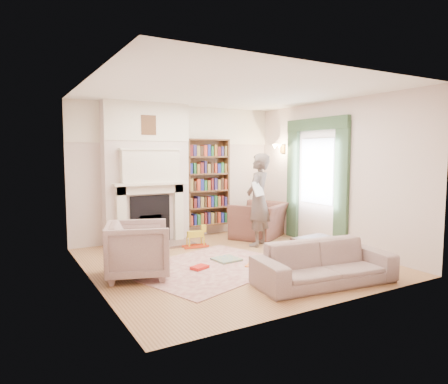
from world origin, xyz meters
TOP-DOWN VIEW (x-y plane):
  - floor at (0.00, 0.00)m, footprint 4.50×4.50m
  - ceiling at (0.00, 0.00)m, footprint 4.50×4.50m
  - wall_back at (0.00, 2.25)m, footprint 4.50×0.00m
  - wall_front at (0.00, -2.25)m, footprint 4.50×0.00m
  - wall_left at (-2.25, 0.00)m, footprint 0.00×4.50m
  - wall_right at (2.25, 0.00)m, footprint 0.00×4.50m
  - fireplace at (-0.75, 2.05)m, footprint 1.70×0.58m
  - bookcase at (0.65, 2.12)m, footprint 1.00×0.24m
  - window at (2.23, 0.40)m, footprint 0.02×0.90m
  - curtain_left at (2.20, -0.30)m, footprint 0.07×0.32m
  - curtain_right at (2.20, 1.10)m, footprint 0.07×0.32m
  - pelmet at (2.19, 0.40)m, footprint 0.09×1.70m
  - wall_sconce at (2.03, 1.50)m, footprint 0.20×0.24m
  - rug at (-0.46, -0.14)m, footprint 2.91×2.55m
  - armchair_reading at (1.51, 1.35)m, footprint 1.50×1.46m
  - armchair_left at (-1.61, -0.04)m, footprint 1.12×1.11m
  - sofa at (0.54, -1.61)m, footprint 2.05×1.02m
  - man_reading at (1.06, 0.75)m, footprint 0.79×0.73m
  - newspaper at (0.91, 0.55)m, footprint 0.40×0.32m
  - coffee_table at (1.07, -0.85)m, footprint 0.75×0.53m
  - paraffin_heater at (-1.34, 1.45)m, footprint 0.26×0.26m
  - rocking_horse at (-0.09, 1.20)m, footprint 0.51×0.25m
  - board_game at (-0.06, 0.07)m, footprint 0.44×0.44m
  - game_box_lid at (-0.67, -0.16)m, footprint 0.31×0.26m
  - comic_annuals at (0.21, -0.39)m, footprint 0.40×0.30m

SIDE VIEW (x-z plane):
  - floor at x=0.00m, z-range 0.00..0.00m
  - rug at x=-0.46m, z-range 0.00..0.01m
  - comic_annuals at x=0.21m, z-range 0.01..0.03m
  - board_game at x=-0.06m, z-range 0.01..0.04m
  - game_box_lid at x=-0.67m, z-range 0.01..0.06m
  - rocking_horse at x=-0.09m, z-range 0.00..0.43m
  - coffee_table at x=1.07m, z-range 0.00..0.45m
  - paraffin_heater at x=-1.34m, z-range 0.00..0.55m
  - sofa at x=0.54m, z-range 0.00..0.58m
  - armchair_reading at x=1.51m, z-range 0.00..0.74m
  - armchair_left at x=-1.61m, z-range 0.00..0.82m
  - man_reading at x=1.06m, z-range 0.00..1.81m
  - newspaper at x=0.91m, z-range 1.01..1.28m
  - bookcase at x=0.65m, z-range 0.25..2.10m
  - curtain_left at x=2.20m, z-range 0.00..2.40m
  - curtain_right at x=2.20m, z-range 0.00..2.40m
  - fireplace at x=-0.75m, z-range -0.01..2.79m
  - wall_back at x=0.00m, z-range -0.85..3.65m
  - wall_front at x=0.00m, z-range -0.85..3.65m
  - wall_left at x=-2.25m, z-range -0.85..3.65m
  - wall_right at x=2.25m, z-range -0.85..3.65m
  - window at x=2.23m, z-range 0.80..2.10m
  - wall_sconce at x=2.03m, z-range 1.78..2.02m
  - pelmet at x=2.19m, z-range 2.26..2.50m
  - ceiling at x=0.00m, z-range 2.80..2.80m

